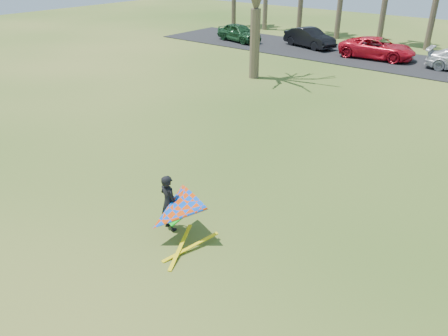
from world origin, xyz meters
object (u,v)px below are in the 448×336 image
Objects in this scene: car_0 at (239,32)px; kite_flyer at (173,211)px; car_1 at (310,38)px; car_2 at (377,48)px.

kite_flyer is at bearing -134.83° from car_0.
car_0 is 1.86× the size of kite_flyer.
car_0 is 0.95× the size of car_1.
kite_flyer is (16.28, -24.62, 0.03)m from car_0.
kite_flyer is (4.18, -25.66, 0.03)m from car_2.
car_1 reaches higher than car_2.
car_2 is 26.00m from kite_flyer.
car_2 is at bearing 99.25° from kite_flyer.
car_0 is at bearing 120.55° from car_1.
car_0 is 6.33m from car_1.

